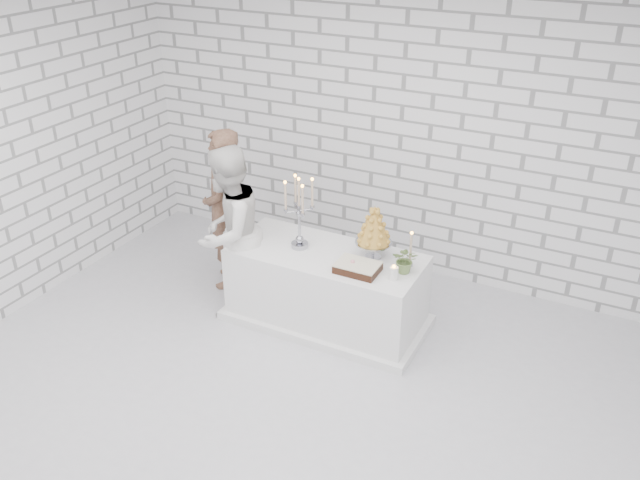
{
  "coord_description": "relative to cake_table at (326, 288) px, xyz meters",
  "views": [
    {
      "loc": [
        2.25,
        -3.72,
        3.75
      ],
      "look_at": [
        -0.08,
        0.84,
        1.05
      ],
      "focal_mm": 37.78,
      "sensor_mm": 36.0,
      "label": 1
    }
  ],
  "objects": [
    {
      "name": "ground",
      "position": [
        0.17,
        -1.14,
        -0.38
      ],
      "size": [
        6.0,
        5.0,
        0.01
      ],
      "primitive_type": "cube",
      "color": "silver",
      "rests_on": "ground"
    },
    {
      "name": "flowers",
      "position": [
        0.76,
        0.01,
        0.5
      ],
      "size": [
        0.26,
        0.24,
        0.25
      ],
      "primitive_type": "imported",
      "rotation": [
        0.0,
        0.0,
        0.22
      ],
      "color": "#446B37",
      "rests_on": "cake_table"
    },
    {
      "name": "croquembouche",
      "position": [
        0.41,
        0.12,
        0.64
      ],
      "size": [
        0.38,
        0.38,
        0.52
      ],
      "primitive_type": null,
      "rotation": [
        0.0,
        0.0,
        -0.15
      ],
      "color": "#B18030",
      "rests_on": "cake_table"
    },
    {
      "name": "bride",
      "position": [
        -0.93,
        -0.21,
        0.47
      ],
      "size": [
        0.66,
        0.84,
        1.7
      ],
      "primitive_type": "imported",
      "rotation": [
        0.0,
        0.0,
        -1.55
      ],
      "color": "silver",
      "rests_on": "ground"
    },
    {
      "name": "chocolate_cake",
      "position": [
        0.39,
        -0.17,
        0.42
      ],
      "size": [
        0.37,
        0.27,
        0.08
      ],
      "primitive_type": "cube",
      "rotation": [
        0.0,
        0.0,
        0.0
      ],
      "color": "black",
      "rests_on": "cake_table"
    },
    {
      "name": "candelabra",
      "position": [
        -0.28,
        -0.01,
        0.73
      ],
      "size": [
        0.29,
        0.29,
        0.71
      ],
      "primitive_type": null,
      "rotation": [
        0.0,
        0.0,
        -0.03
      ],
      "color": "#9899A2",
      "rests_on": "cake_table"
    },
    {
      "name": "pillar_candle",
      "position": [
        0.72,
        -0.15,
        0.44
      ],
      "size": [
        0.09,
        0.09,
        0.12
      ],
      "primitive_type": "cylinder",
      "rotation": [
        0.0,
        0.0,
        0.18
      ],
      "color": "white",
      "rests_on": "cake_table"
    },
    {
      "name": "extra_taper",
      "position": [
        0.76,
        0.13,
        0.54
      ],
      "size": [
        0.07,
        0.07,
        0.32
      ],
      "primitive_type": "cylinder",
      "rotation": [
        0.0,
        0.0,
        -0.17
      ],
      "color": "#C9AE8F",
      "rests_on": "cake_table"
    },
    {
      "name": "wall_back",
      "position": [
        0.17,
        1.36,
        1.12
      ],
      "size": [
        6.0,
        0.01,
        3.0
      ],
      "primitive_type": "cube",
      "color": "white",
      "rests_on": "ground"
    },
    {
      "name": "ceiling",
      "position": [
        0.17,
        -1.14,
        2.62
      ],
      "size": [
        6.0,
        5.0,
        0.01
      ],
      "primitive_type": "cube",
      "color": "white",
      "rests_on": "ground"
    },
    {
      "name": "groom",
      "position": [
        -1.27,
        0.2,
        0.47
      ],
      "size": [
        0.65,
        0.73,
        1.69
      ],
      "primitive_type": "imported",
      "rotation": [
        0.0,
        0.0,
        -1.06
      ],
      "color": "#503223",
      "rests_on": "ground"
    },
    {
      "name": "cake_table",
      "position": [
        0.0,
        0.0,
        0.0
      ],
      "size": [
        1.8,
        0.8,
        0.75
      ],
      "primitive_type": "cube",
      "color": "white",
      "rests_on": "ground"
    }
  ]
}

